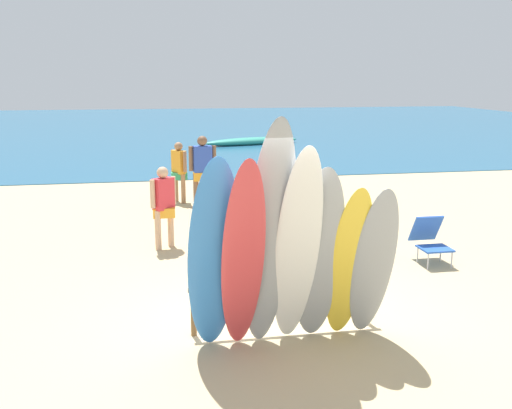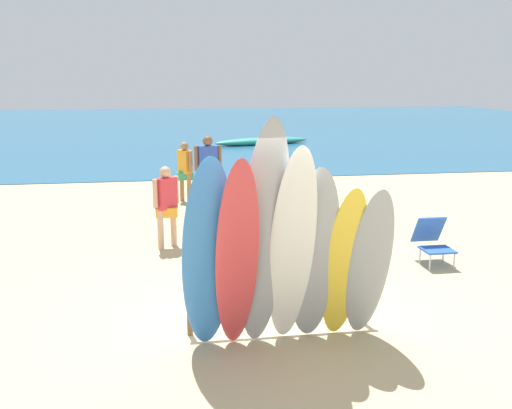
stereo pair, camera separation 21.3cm
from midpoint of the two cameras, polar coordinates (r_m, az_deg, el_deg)
name	(u,v)px [view 1 (the left image)]	position (r m, az deg, el deg)	size (l,w,h in m)	color
ground	(195,165)	(20.95, -6.28, 3.84)	(60.00, 60.00, 0.00)	tan
ocean_water	(174,126)	(37.76, -8.17, 7.60)	(60.00, 40.00, 0.02)	#235B7F
surfboard_rack	(282,293)	(7.31, 1.76, -8.63)	(2.33, 0.07, 0.62)	brown
surfboard_blue_0	(214,258)	(6.37, -5.13, -5.24)	(0.57, 0.07, 2.44)	#337AD1
surfboard_red_1	(243,259)	(6.31, -2.25, -5.37)	(0.47, 0.07, 2.48)	#D13D42
surfboard_grey_2	(269,239)	(6.36, 0.32, -3.39)	(0.54, 0.07, 2.82)	#999EA3
surfboard_white_3	(297,249)	(6.49, 3.10, -4.41)	(0.51, 0.08, 2.55)	white
surfboard_grey_4	(319,257)	(6.67, 5.23, -5.12)	(0.57, 0.06, 2.27)	#999EA3
surfboard_yellow_5	(349,265)	(6.83, 8.15, -5.84)	(0.49, 0.06, 2.03)	yellow
surfboard_grey_6	(373,264)	(6.91, 10.52, -5.76)	(0.50, 0.08, 2.01)	#999EA3
beachgoer_midbeach	(164,202)	(10.73, -9.58, 0.27)	(0.47, 0.39, 1.51)	tan
beachgoer_by_water	(179,168)	(14.64, -7.94, 3.56)	(0.39, 0.49, 1.51)	#9E704C
beachgoer_near_rack	(203,167)	(13.92, -5.66, 3.68)	(0.65, 0.28, 1.73)	brown
beach_chair_red	(430,238)	(10.28, 16.07, -3.17)	(0.50, 0.74, 0.79)	#B7B7BC
beach_chair_blue	(361,234)	(10.26, 9.60, -2.83)	(0.62, 0.75, 0.83)	#B7B7BC
distant_boat	(252,141)	(27.01, -0.60, 6.19)	(4.63, 1.88, 0.37)	teal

